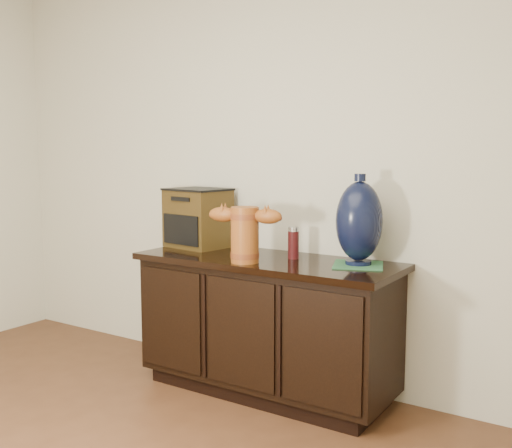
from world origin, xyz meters
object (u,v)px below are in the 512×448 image
Objects in this scene: terracotta_vessel at (245,231)px; spray_can at (293,243)px; tv_radio at (198,218)px; sideboard at (266,324)px; lamp_base at (359,222)px.

terracotta_vessel reaches higher than spray_can.
tv_radio is 0.69m from spray_can.
sideboard is 0.48m from spray_can.
spray_can is (0.68, -0.04, -0.09)m from tv_radio.
sideboard is 0.78m from lamp_base.
terracotta_vessel is 0.29m from spray_can.
tv_radio is 0.85× the size of lamp_base.
terracotta_vessel is 0.90× the size of lamp_base.
sideboard is at bearing 69.95° from terracotta_vessel.
sideboard is 0.56m from terracotta_vessel.
tv_radio reaches higher than sideboard.
terracotta_vessel is at bearing -155.39° from lamp_base.
sideboard is 8.44× the size of spray_can.
sideboard is 0.78m from tv_radio.
lamp_base reaches higher than tv_radio.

